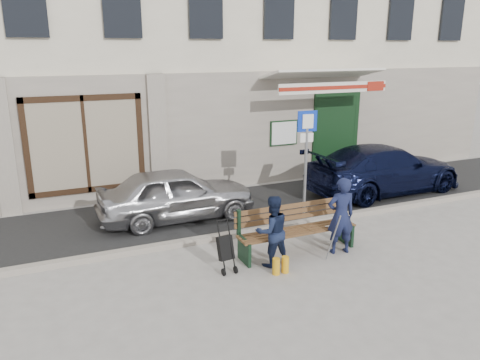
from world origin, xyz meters
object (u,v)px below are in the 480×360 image
man (341,216)px  woman (272,231)px  bench (295,230)px  stroller (226,249)px  parking_sign (306,148)px  car_silver (177,194)px  car_navy (384,169)px

man → woman: size_ratio=1.14×
bench → stroller: (-1.50, -0.17, -0.05)m
parking_sign → woman: 2.83m
parking_sign → woman: parking_sign is taller
parking_sign → stroller: bearing=-141.0°
car_silver → parking_sign: (2.74, -1.08, 1.05)m
bench → stroller: bench is taller
parking_sign → woman: (-1.83, -1.91, -0.99)m
man → woman: (-1.45, 0.04, -0.09)m
car_navy → man: (-3.41, -2.81, 0.10)m
car_silver → parking_sign: 3.13m
parking_sign → man: 2.18m
car_silver → bench: car_silver is taller
parking_sign → man: parking_sign is taller
car_navy → bench: bearing=117.8°
car_silver → stroller: size_ratio=3.87×
car_navy → man: size_ratio=3.01×
stroller → car_navy: bearing=17.7°
car_navy → stroller: (-5.71, -2.65, -0.25)m
car_navy → woman: woman is taller
stroller → woman: bearing=-15.8°
parking_sign → bench: parking_sign is taller
man → woman: man is taller
car_silver → woman: 3.13m
parking_sign → bench: 2.33m
car_navy → parking_sign: parking_sign is taller
car_silver → stroller: (0.06, -2.86, -0.20)m
car_navy → car_silver: bearing=85.2°
car_navy → man: 4.42m
parking_sign → stroller: size_ratio=2.70×
man → car_navy: bearing=-131.2°
car_navy → woman: 5.60m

